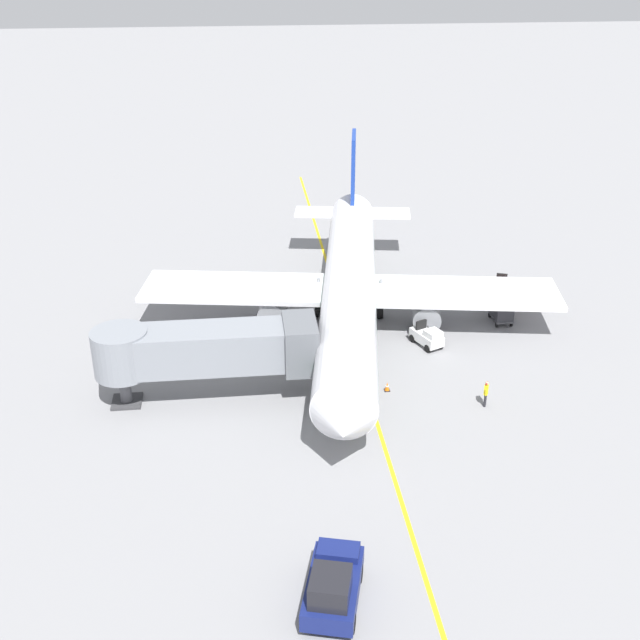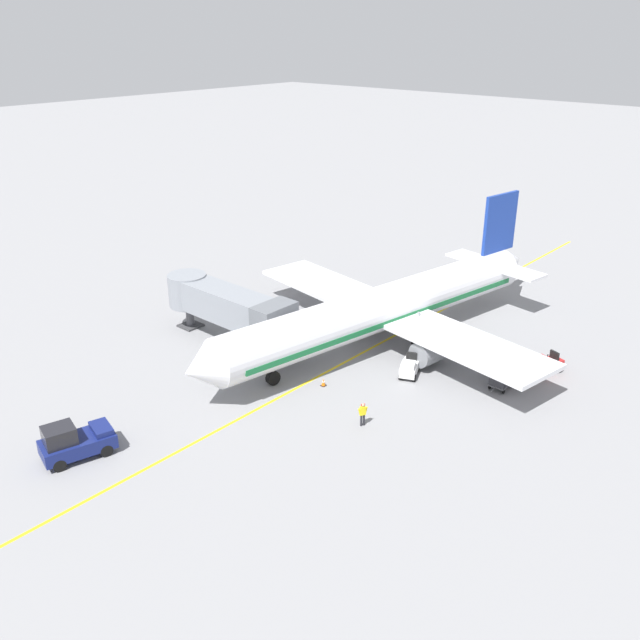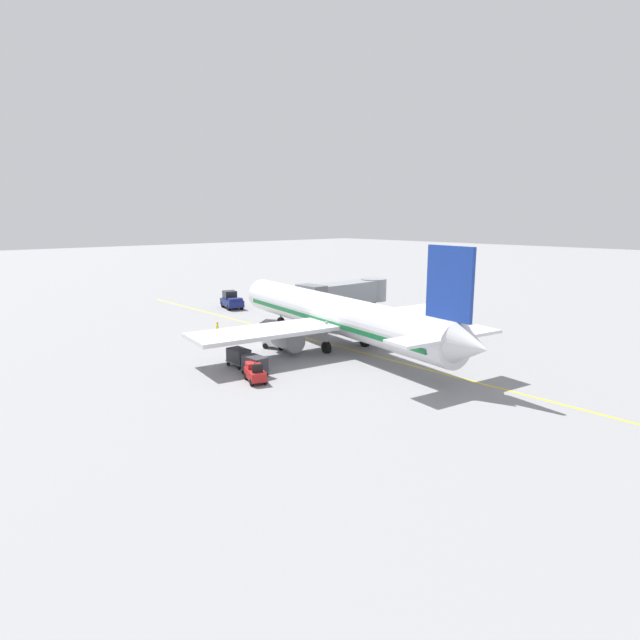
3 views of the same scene
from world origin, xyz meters
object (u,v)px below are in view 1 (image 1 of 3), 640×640
(baggage_tug_trailing, at_px, (501,288))
(baggage_cart_front, at_px, (501,310))
(pushback_tractor, at_px, (333,586))
(baggage_tug_lead, at_px, (427,337))
(ground_crew_wing_walker, at_px, (486,392))
(jet_bridge, at_px, (207,349))
(baggage_cart_second_in_train, at_px, (494,293))
(parked_airliner, at_px, (349,287))
(safety_cone_nose_left, at_px, (387,387))

(baggage_tug_trailing, bearing_deg, baggage_cart_front, 72.41)
(pushback_tractor, height_order, baggage_tug_lead, pushback_tractor)
(pushback_tractor, height_order, ground_crew_wing_walker, pushback_tractor)
(ground_crew_wing_walker, bearing_deg, baggage_cart_front, -112.28)
(jet_bridge, height_order, pushback_tractor, jet_bridge)
(baggage_cart_second_in_train, bearing_deg, baggage_cart_front, 82.11)
(baggage_tug_trailing, height_order, ground_crew_wing_walker, ground_crew_wing_walker)
(parked_airliner, distance_m, ground_crew_wing_walker, 13.42)
(pushback_tractor, xyz_separation_m, ground_crew_wing_walker, (-11.17, -14.68, -0.15))
(jet_bridge, height_order, baggage_cart_front, jet_bridge)
(baggage_tug_trailing, bearing_deg, pushback_tractor, 60.43)
(parked_airliner, distance_m, baggage_tug_lead, 6.55)
(ground_crew_wing_walker, distance_m, safety_cone_nose_left, 6.12)
(baggage_cart_front, height_order, baggage_cart_second_in_train, same)
(baggage_tug_lead, bearing_deg, baggage_cart_front, -153.89)
(pushback_tractor, bearing_deg, baggage_tug_trailing, -119.57)
(parked_airliner, xyz_separation_m, baggage_tug_lead, (-5.02, 3.41, -2.47))
(baggage_cart_front, bearing_deg, safety_cone_nose_left, 40.52)
(baggage_tug_lead, relative_size, baggage_cart_second_in_train, 0.95)
(ground_crew_wing_walker, bearing_deg, baggage_tug_trailing, -110.98)
(baggage_cart_front, relative_size, ground_crew_wing_walker, 1.72)
(ground_crew_wing_walker, bearing_deg, parked_airliner, -59.38)
(jet_bridge, bearing_deg, baggage_cart_second_in_train, -152.41)
(baggage_cart_front, bearing_deg, baggage_cart_second_in_train, -97.89)
(pushback_tractor, relative_size, baggage_tug_lead, 1.74)
(parked_airliner, height_order, baggage_cart_second_in_train, parked_airliner)
(parked_airliner, distance_m, safety_cone_nose_left, 9.52)
(baggage_tug_lead, distance_m, safety_cone_nose_left, 6.81)
(baggage_tug_trailing, bearing_deg, parked_airliner, 17.70)
(baggage_cart_front, bearing_deg, parked_airliner, -1.79)
(baggage_tug_trailing, relative_size, baggage_cart_second_in_train, 0.95)
(baggage_tug_lead, distance_m, ground_crew_wing_walker, 8.16)
(pushback_tractor, relative_size, safety_cone_nose_left, 8.17)
(baggage_tug_trailing, relative_size, safety_cone_nose_left, 4.68)
(ground_crew_wing_walker, bearing_deg, baggage_tug_lead, -77.85)
(baggage_cart_second_in_train, bearing_deg, safety_cone_nose_left, 47.85)
(pushback_tractor, distance_m, baggage_cart_second_in_train, 32.91)
(baggage_tug_trailing, xyz_separation_m, baggage_cart_front, (1.39, 4.39, 0.24))
(baggage_cart_front, bearing_deg, pushback_tractor, 58.61)
(jet_bridge, height_order, ground_crew_wing_walker, jet_bridge)
(baggage_tug_lead, height_order, baggage_cart_front, baggage_tug_lead)
(jet_bridge, xyz_separation_m, baggage_cart_front, (-21.14, -8.28, -2.51))
(pushback_tractor, bearing_deg, baggage_tug_lead, -112.64)
(jet_bridge, height_order, baggage_tug_lead, jet_bridge)
(jet_bridge, bearing_deg, baggage_cart_front, -158.62)
(pushback_tractor, distance_m, baggage_tug_trailing, 34.61)
(baggage_cart_second_in_train, xyz_separation_m, safety_cone_nose_left, (10.52, 11.63, -0.66))
(baggage_cart_second_in_train, bearing_deg, baggage_tug_lead, 42.27)
(baggage_tug_lead, xyz_separation_m, ground_crew_wing_walker, (-1.72, 7.97, 0.24))
(baggage_tug_lead, height_order, safety_cone_nose_left, baggage_tug_lead)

